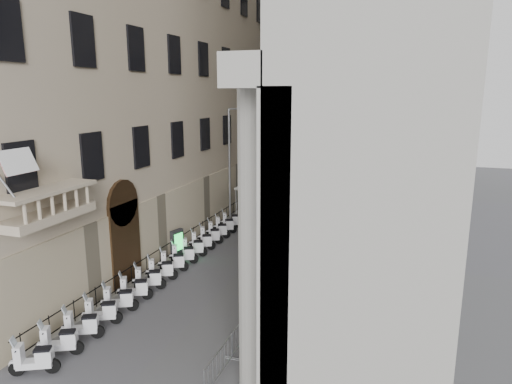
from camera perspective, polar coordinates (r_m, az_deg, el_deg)
far_building at (r=55.84m, az=10.27°, el=17.48°), size 22.00×10.00×30.00m
iron_fence at (r=29.75m, az=-8.19°, el=-7.09°), size 0.30×28.00×1.40m
blue_awning at (r=34.66m, az=10.61°, el=-4.35°), size 1.60×3.00×3.00m
flag at (r=19.95m, az=-25.34°, el=-18.51°), size 1.00×1.40×8.20m
scooter_0 at (r=19.21m, az=-25.77°, el=-19.81°), size 1.50×1.12×1.50m
scooter_1 at (r=19.97m, az=-23.15°, el=-18.26°), size 1.50×1.12×1.50m
scooter_2 at (r=20.78m, az=-20.77°, el=-16.79°), size 1.50×1.12×1.50m
scooter_3 at (r=21.63m, az=-18.60°, el=-15.41°), size 1.50×1.12×1.50m
scooter_4 at (r=22.52m, az=-16.63°, el=-14.12°), size 1.50×1.12×1.50m
scooter_5 at (r=23.44m, az=-14.82°, el=-12.91°), size 1.50×1.12×1.50m
scooter_6 at (r=24.39m, az=-13.18°, el=-11.79°), size 1.50×1.12×1.50m
scooter_7 at (r=25.37m, az=-11.67°, el=-10.74°), size 1.50×1.12×1.50m
scooter_8 at (r=26.37m, az=-10.28°, el=-9.77°), size 1.50×1.12×1.50m
scooter_9 at (r=27.39m, az=-9.00°, el=-8.86°), size 1.50×1.12×1.50m
scooter_10 at (r=28.43m, az=-7.82°, el=-8.01°), size 1.50×1.12×1.50m
scooter_11 at (r=29.49m, az=-6.73°, el=-7.22°), size 1.50×1.12×1.50m
scooter_12 at (r=30.56m, az=-5.72°, el=-6.49°), size 1.50×1.12×1.50m
scooter_13 at (r=31.64m, az=-4.78°, el=-5.80°), size 1.50×1.12×1.50m
scooter_14 at (r=32.74m, az=-3.90°, el=-5.16°), size 1.50×1.12×1.50m
scooter_15 at (r=33.85m, az=-3.08°, el=-4.56°), size 1.50×1.12×1.50m
barrier_0 at (r=17.37m, az=-4.64°, el=-22.21°), size 0.60×2.40×1.10m
barrier_1 at (r=19.33m, az=-1.56°, el=-18.27°), size 0.60×2.40×1.10m
barrier_2 at (r=21.39m, az=0.84°, el=-15.04°), size 0.60×2.40×1.10m
barrier_3 at (r=23.54m, az=2.76°, el=-12.37°), size 0.60×2.40×1.10m
barrier_4 at (r=25.76m, az=4.32°, el=-10.14°), size 0.60×2.40×1.10m
barrier_5 at (r=28.02m, az=5.61°, el=-8.26°), size 0.60×2.40×1.10m
security_tent at (r=36.66m, az=0.53°, el=1.50°), size 4.32×4.32×3.51m
street_lamp at (r=33.38m, az=-2.77°, el=4.43°), size 2.85×0.27×8.74m
info_kiosk at (r=27.81m, az=-9.82°, el=-6.50°), size 0.49×0.91×1.86m
pedestrian_a at (r=35.17m, az=3.20°, el=-2.46°), size 0.63×0.41×1.71m
pedestrian_b at (r=40.24m, az=9.64°, el=-0.64°), size 1.04×0.90×1.82m
pedestrian_c at (r=38.45m, az=5.92°, el=-1.08°), size 1.10×1.01×1.89m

